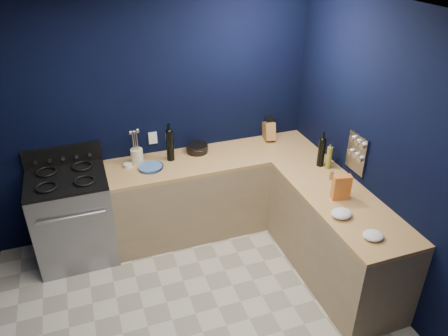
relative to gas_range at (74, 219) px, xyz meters
name	(u,v)px	position (x,y,z in m)	size (l,w,h in m)	color
floor	(203,333)	(0.93, -1.42, -0.47)	(3.50, 3.50, 0.02)	beige
ceiling	(192,21)	(0.93, -1.42, 2.15)	(3.50, 3.50, 0.02)	silver
wall_back	(151,118)	(0.93, 0.34, 0.84)	(3.50, 0.02, 2.60)	black
wall_right	(400,169)	(2.69, -1.42, 0.84)	(0.02, 3.50, 2.60)	black
cab_back	(215,193)	(1.53, 0.02, -0.03)	(2.30, 0.63, 0.86)	#9F8560
top_back	(215,158)	(1.53, 0.02, 0.42)	(2.30, 0.63, 0.04)	olive
cab_right	(335,238)	(2.37, -1.13, -0.03)	(0.63, 1.67, 0.86)	#9F8560
top_right	(341,200)	(2.37, -1.13, 0.42)	(0.63, 1.67, 0.04)	olive
gas_range	(74,219)	(0.00, 0.00, 0.00)	(0.76, 0.66, 0.92)	gray
oven_door	(76,238)	(0.00, -0.32, -0.01)	(0.59, 0.02, 0.42)	black
cooktop	(65,179)	(0.00, 0.00, 0.48)	(0.76, 0.66, 0.03)	black
backguard	(63,156)	(0.00, 0.30, 0.58)	(0.76, 0.06, 0.20)	black
spice_panel	(357,153)	(2.67, -0.87, 0.72)	(0.02, 0.28, 0.38)	gray
wall_outlet	(153,138)	(0.93, 0.32, 0.62)	(0.09, 0.02, 0.13)	white
plate_stack	(151,167)	(0.83, -0.01, 0.46)	(0.24, 0.24, 0.03)	teal
ramekin	(128,165)	(0.61, 0.10, 0.46)	(0.09, 0.09, 0.03)	white
utensil_crock	(137,156)	(0.72, 0.15, 0.52)	(0.13, 0.13, 0.16)	#F5DFC4
wine_bottle_back	(170,146)	(1.07, 0.11, 0.61)	(0.08, 0.08, 0.33)	black
lemon_basket	(197,148)	(1.38, 0.18, 0.48)	(0.23, 0.23, 0.09)	black
knife_block	(269,131)	(2.25, 0.22, 0.54)	(0.11, 0.19, 0.21)	olive
wine_bottle_right	(321,153)	(2.49, -0.53, 0.59)	(0.07, 0.07, 0.30)	black
oil_bottle	(329,158)	(2.54, -0.61, 0.56)	(0.06, 0.06, 0.24)	olive
spice_jar_near	(332,175)	(2.46, -0.82, 0.48)	(0.04, 0.04, 0.09)	olive
spice_jar_far	(340,182)	(2.46, -0.96, 0.48)	(0.04, 0.04, 0.09)	olive
crouton_bag	(341,187)	(2.35, -1.14, 0.56)	(0.16, 0.08, 0.24)	#B42E20
towel_front	(342,214)	(2.20, -1.38, 0.47)	(0.19, 0.16, 0.07)	white
towel_end	(373,235)	(2.28, -1.72, 0.47)	(0.17, 0.15, 0.05)	white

